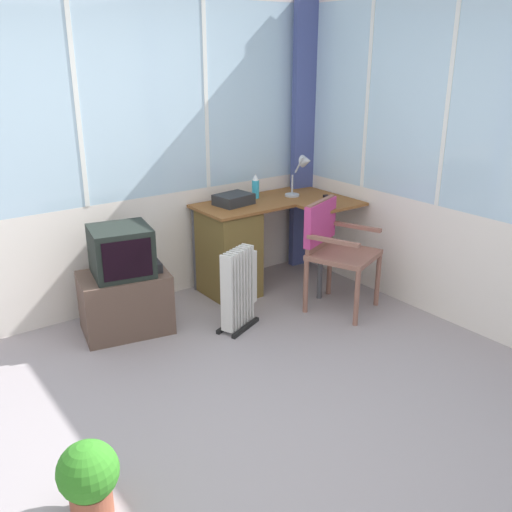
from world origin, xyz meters
The scene contains 13 objects.
ground centered at (0.00, 0.00, -0.03)m, with size 5.33×4.90×0.06m, color gray.
north_window_panel centered at (0.00, 1.98, 1.29)m, with size 4.33×0.07×2.58m.
east_window_panel centered at (2.20, 0.00, 1.29)m, with size 0.07×3.90×2.58m.
curtain_corner centered at (2.07, 1.85, 1.24)m, with size 0.22×0.07×2.48m, color #44508D.
desk centered at (1.14, 1.64, 0.42)m, with size 1.30×0.87×0.78m.
desk_lamp centered at (1.84, 1.58, 1.02)m, with size 0.23×0.20×0.38m.
tv_remote centered at (1.95, 1.36, 0.79)m, with size 0.04×0.15×0.02m, color black.
spray_bottle centered at (1.46, 1.77, 0.88)m, with size 0.06×0.06×0.22m.
paper_tray centered at (1.17, 1.70, 0.82)m, with size 0.30×0.23×0.09m, color #28292C.
wooden_armchair centered at (1.61, 0.95, 0.58)m, with size 0.62×0.63×0.89m.
tv_on_stand centered at (0.07, 1.52, 0.37)m, with size 0.71×0.56×0.82m.
space_heater centered at (0.79, 1.07, 0.32)m, with size 0.41×0.29×0.63m.
potted_plant centered at (-0.84, -0.08, 0.21)m, with size 0.28×0.28×0.38m.
Camera 1 is at (-1.45, -2.18, 2.02)m, focal length 39.77 mm.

